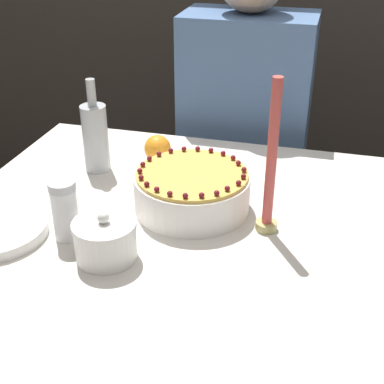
{
  "coord_description": "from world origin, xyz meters",
  "views": [
    {
      "loc": [
        0.18,
        -0.92,
        1.36
      ],
      "look_at": [
        -0.09,
        0.1,
        0.77
      ],
      "focal_mm": 50.0,
      "sensor_mm": 36.0,
      "label": 1
    }
  ],
  "objects_px": {
    "person_man_blue_shirt": "(242,167)",
    "sugar_bowl": "(105,240)",
    "cake": "(192,190)",
    "bottle": "(95,136)",
    "candle": "(271,171)",
    "sugar_shaker": "(65,210)"
  },
  "relations": [
    {
      "from": "sugar_bowl",
      "to": "person_man_blue_shirt",
      "type": "bearing_deg",
      "value": 80.78
    },
    {
      "from": "cake",
      "to": "candle",
      "type": "height_order",
      "value": "candle"
    },
    {
      "from": "sugar_shaker",
      "to": "bottle",
      "type": "bearing_deg",
      "value": 102.33
    },
    {
      "from": "candle",
      "to": "bottle",
      "type": "height_order",
      "value": "candle"
    },
    {
      "from": "cake",
      "to": "sugar_shaker",
      "type": "distance_m",
      "value": 0.29
    },
    {
      "from": "cake",
      "to": "sugar_bowl",
      "type": "bearing_deg",
      "value": -116.65
    },
    {
      "from": "cake",
      "to": "candle",
      "type": "distance_m",
      "value": 0.21
    },
    {
      "from": "bottle",
      "to": "sugar_bowl",
      "type": "bearing_deg",
      "value": -63.95
    },
    {
      "from": "candle",
      "to": "cake",
      "type": "bearing_deg",
      "value": 165.6
    },
    {
      "from": "candle",
      "to": "person_man_blue_shirt",
      "type": "height_order",
      "value": "person_man_blue_shirt"
    },
    {
      "from": "person_man_blue_shirt",
      "to": "sugar_bowl",
      "type": "bearing_deg",
      "value": 80.78
    },
    {
      "from": "candle",
      "to": "bottle",
      "type": "distance_m",
      "value": 0.5
    },
    {
      "from": "sugar_shaker",
      "to": "person_man_blue_shirt",
      "type": "xyz_separation_m",
      "value": [
        0.24,
        0.78,
        -0.25
      ]
    },
    {
      "from": "candle",
      "to": "person_man_blue_shirt",
      "type": "distance_m",
      "value": 0.73
    },
    {
      "from": "candle",
      "to": "sugar_shaker",
      "type": "bearing_deg",
      "value": -160.93
    },
    {
      "from": "cake",
      "to": "bottle",
      "type": "distance_m",
      "value": 0.32
    },
    {
      "from": "cake",
      "to": "sugar_bowl",
      "type": "height_order",
      "value": "sugar_bowl"
    },
    {
      "from": "cake",
      "to": "bottle",
      "type": "bearing_deg",
      "value": 156.09
    },
    {
      "from": "sugar_shaker",
      "to": "person_man_blue_shirt",
      "type": "distance_m",
      "value": 0.85
    },
    {
      "from": "sugar_bowl",
      "to": "person_man_blue_shirt",
      "type": "xyz_separation_m",
      "value": [
        0.13,
        0.82,
        -0.22
      ]
    },
    {
      "from": "sugar_bowl",
      "to": "person_man_blue_shirt",
      "type": "distance_m",
      "value": 0.86
    },
    {
      "from": "sugar_bowl",
      "to": "sugar_shaker",
      "type": "bearing_deg",
      "value": 157.01
    }
  ]
}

